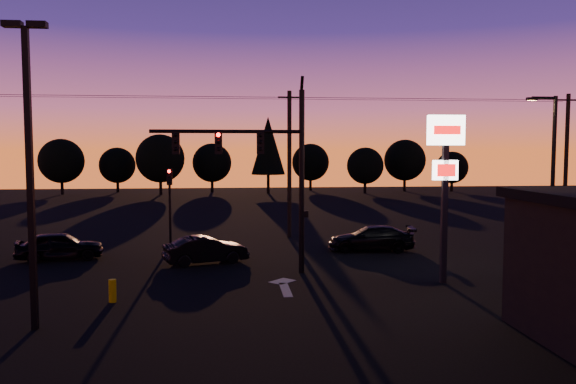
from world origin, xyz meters
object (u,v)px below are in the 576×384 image
object	(u,v)px
parking_lot_light	(29,155)
bollard	(113,291)
car_left	(60,246)
pylon_sign	(445,162)
secondary_signal	(170,196)
streetlight	(551,170)
suv_parked	(568,290)
car_right	(371,238)
car_mid	(206,250)
traffic_signal_mast	(265,161)

from	to	relation	value
parking_lot_light	bollard	size ratio (longest dim) A/B	11.25
car_left	pylon_sign	bearing A→B (deg)	-122.56
secondary_signal	streetlight	size ratio (longest dim) A/B	0.54
parking_lot_light	suv_parked	world-z (taller)	parking_lot_light
parking_lot_light	streetlight	xyz separation A→B (m)	(21.41, 8.50, -0.85)
car_right	car_mid	bearing A→B (deg)	-66.86
car_left	parking_lot_light	bearing A→B (deg)	-178.70
parking_lot_light	bollard	world-z (taller)	parking_lot_light
suv_parked	streetlight	bearing A→B (deg)	64.66
car_mid	pylon_sign	bearing A→B (deg)	-135.33
parking_lot_light	car_right	size ratio (longest dim) A/B	1.99
secondary_signal	car_right	xyz separation A→B (m)	(10.90, -2.53, -2.19)
streetlight	bollard	world-z (taller)	streetlight
traffic_signal_mast	streetlight	distance (m)	14.10
traffic_signal_mast	car_right	size ratio (longest dim) A/B	1.87
secondary_signal	car_right	bearing A→B (deg)	-13.07
traffic_signal_mast	suv_parked	size ratio (longest dim) A/B	1.96
traffic_signal_mast	bollard	distance (m)	8.36
streetlight	car_left	bearing A→B (deg)	173.87
suv_parked	bollard	bearing A→B (deg)	173.36
traffic_signal_mast	parking_lot_light	distance (m)	10.19
pylon_sign	car_right	distance (m)	8.65
secondary_signal	suv_parked	world-z (taller)	secondary_signal
secondary_signal	car_mid	size ratio (longest dim) A/B	1.10
car_mid	suv_parked	world-z (taller)	car_mid
streetlight	car_left	xyz separation A→B (m)	(-23.91, 2.57, -3.72)
streetlight	car_right	size ratio (longest dim) A/B	1.74
secondary_signal	bollard	world-z (taller)	secondary_signal
car_mid	secondary_signal	bearing A→B (deg)	4.99
secondary_signal	streetlight	world-z (taller)	streetlight
traffic_signal_mast	bollard	bearing A→B (deg)	-144.23
secondary_signal	parking_lot_light	distance (m)	14.90
parking_lot_light	streetlight	size ratio (longest dim) A/B	1.14
traffic_signal_mast	pylon_sign	size ratio (longest dim) A/B	1.26
car_mid	car_right	world-z (taller)	car_right
secondary_signal	suv_parked	xyz separation A→B (m)	(14.94, -13.85, -2.25)
suv_parked	car_left	bearing A→B (deg)	153.86
pylon_sign	suv_parked	size ratio (longest dim) A/B	1.55
pylon_sign	suv_parked	bearing A→B (deg)	-52.73
bollard	car_left	world-z (taller)	car_left
car_left	car_mid	distance (m)	7.39
pylon_sign	car_mid	bearing A→B (deg)	153.25
parking_lot_light	car_left	size ratio (longest dim) A/B	2.23
pylon_sign	suv_parked	xyz separation A→B (m)	(2.94, -3.86, -4.31)
car_right	suv_parked	world-z (taller)	car_right
streetlight	car_mid	world-z (taller)	streetlight
car_right	parking_lot_light	bearing A→B (deg)	-41.28
traffic_signal_mast	car_left	size ratio (longest dim) A/B	2.10
bollard	car_right	size ratio (longest dim) A/B	0.18
suv_parked	traffic_signal_mast	bearing A→B (deg)	149.14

